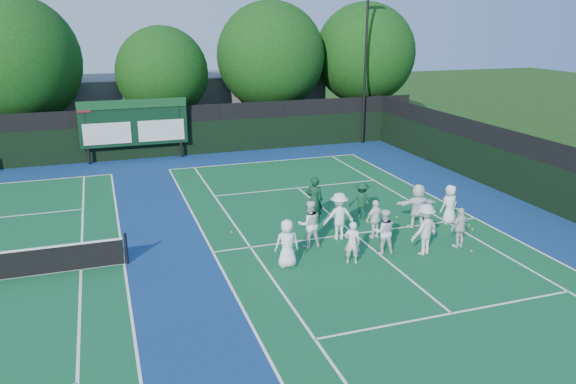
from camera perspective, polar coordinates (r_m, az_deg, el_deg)
name	(u,v)px	position (r m, az deg, el deg)	size (l,w,h in m)	color
ground	(366,244)	(20.88, 7.90, -5.21)	(120.00, 120.00, 0.00)	#17390F
court_apron	(198,254)	(20.03, -9.09, -6.26)	(34.00, 32.00, 0.01)	navy
near_court	(354,234)	(21.70, 6.73, -4.24)	(11.05, 23.85, 0.01)	#11542C
back_fence	(152,135)	(33.93, -13.64, 5.64)	(34.00, 0.08, 3.00)	black
divider_fence_right	(548,179)	(26.30, 24.88, 1.18)	(0.08, 32.00, 3.00)	black
scoreboard	(134,123)	(33.30, -15.41, 6.76)	(6.00, 0.21, 3.55)	black
clubhouse	(196,102)	(42.15, -9.32, 8.99)	(18.00, 6.00, 4.00)	slate
light_pole_right	(366,45)	(36.74, 7.95, 14.60)	(1.20, 0.30, 10.12)	black
tree_b	(16,65)	(37.09, -25.87, 11.55)	(7.70, 7.70, 9.35)	black
tree_c	(165,75)	(37.14, -12.43, 11.55)	(5.78, 5.78, 7.50)	black
tree_d	(273,59)	(38.55, -1.57, 13.37)	(7.19, 7.19, 9.07)	black
tree_e	(366,56)	(41.12, 7.93, 13.51)	(7.04, 7.04, 9.03)	black
tennis_ball_1	(397,217)	(23.71, 10.99, -2.49)	(0.07, 0.07, 0.07)	yellow
tennis_ball_2	(472,251)	(21.00, 18.14, -5.71)	(0.07, 0.07, 0.07)	yellow
tennis_ball_3	(232,232)	(21.77, -5.74, -4.07)	(0.07, 0.07, 0.07)	yellow
tennis_ball_4	(368,222)	(22.89, 8.15, -3.07)	(0.07, 0.07, 0.07)	yellow
tennis_ball_5	(472,229)	(23.10, 18.23, -3.61)	(0.07, 0.07, 0.07)	yellow
player_front_0	(287,243)	(18.55, -0.09, -5.24)	(0.80, 0.52, 1.64)	white
player_front_1	(352,243)	(18.94, 6.53, -5.12)	(0.54, 0.36, 1.49)	white
player_front_2	(384,231)	(19.89, 9.71, -3.96)	(0.78, 0.61, 1.61)	white
player_front_3	(425,229)	(20.05, 13.72, -3.69)	(1.19, 0.68, 1.84)	silver
player_front_4	(460,228)	(21.02, 17.10, -3.49)	(0.88, 0.36, 1.49)	silver
player_back_0	(309,224)	(20.09, 2.19, -3.27)	(0.85, 0.66, 1.76)	white
player_back_1	(339,216)	(20.88, 5.20, -2.47)	(1.16, 0.67, 1.80)	white
player_back_2	(375,219)	(21.20, 8.86, -2.73)	(0.87, 0.36, 1.49)	white
player_back_3	(417,206)	(22.58, 13.02, -1.36)	(1.63, 0.52, 1.76)	white
player_back_4	(450,204)	(23.32, 16.10, -1.22)	(0.78, 0.51, 1.60)	white
coach_left	(314,200)	(22.45, 2.68, -0.82)	(0.70, 0.46, 1.92)	#0E331F
coach_right	(362,201)	(23.12, 7.50, -0.86)	(1.02, 0.58, 1.57)	#103A22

